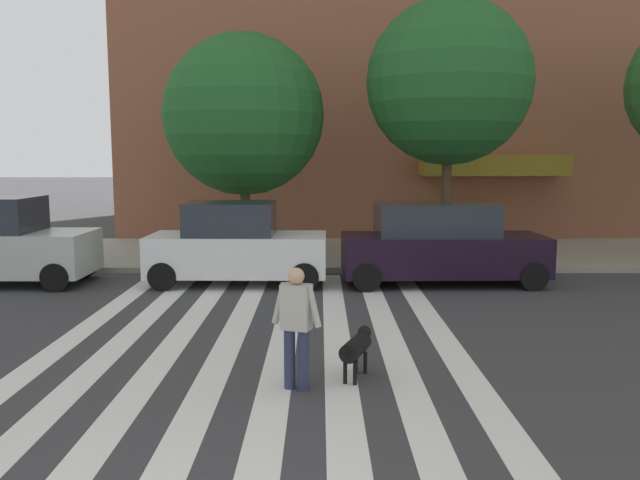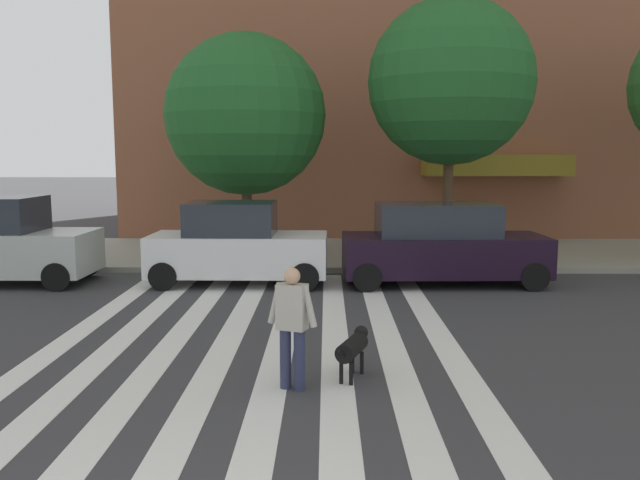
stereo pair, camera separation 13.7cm
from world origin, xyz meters
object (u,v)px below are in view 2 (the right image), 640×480
at_px(dog_on_leash, 353,347).
at_px(parked_car_behind_first, 237,246).
at_px(street_tree_middle, 451,82).
at_px(pedestrian_dog_walker, 292,321).
at_px(parked_car_third_in_line, 442,245).
at_px(street_tree_nearest, 246,115).

bearing_deg(dog_on_leash, parked_car_behind_first, 110.77).
relative_size(parked_car_behind_first, street_tree_middle, 0.59).
distance_m(parked_car_behind_first, pedestrian_dog_walker, 7.32).
xyz_separation_m(parked_car_behind_first, pedestrian_dog_walker, (1.70, -7.11, 0.00)).
bearing_deg(parked_car_third_in_line, pedestrian_dog_walker, -114.29).
distance_m(street_tree_nearest, street_tree_middle, 5.71).
bearing_deg(parked_car_behind_first, street_tree_nearest, 92.33).
distance_m(parked_car_behind_first, street_tree_nearest, 4.48).
xyz_separation_m(parked_car_behind_first, parked_car_third_in_line, (4.91, -0.00, 0.02)).
xyz_separation_m(parked_car_third_in_line, street_tree_middle, (0.59, 2.52, 4.10)).
height_order(parked_car_behind_first, street_tree_middle, street_tree_middle).
bearing_deg(parked_car_behind_first, street_tree_middle, 24.62).
height_order(street_tree_nearest, pedestrian_dog_walker, street_tree_nearest).
xyz_separation_m(street_tree_nearest, pedestrian_dog_walker, (1.83, -10.17, -3.28)).
relative_size(street_tree_nearest, pedestrian_dog_walker, 3.85).
relative_size(parked_car_third_in_line, street_tree_middle, 0.68).
height_order(street_tree_nearest, dog_on_leash, street_tree_nearest).
bearing_deg(parked_car_behind_first, dog_on_leash, -69.23).
xyz_separation_m(parked_car_third_in_line, street_tree_nearest, (-5.04, 3.06, 3.26)).
bearing_deg(parked_car_third_in_line, street_tree_nearest, 148.72).
height_order(parked_car_behind_first, dog_on_leash, parked_car_behind_first).
relative_size(street_tree_nearest, dog_on_leash, 5.88).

